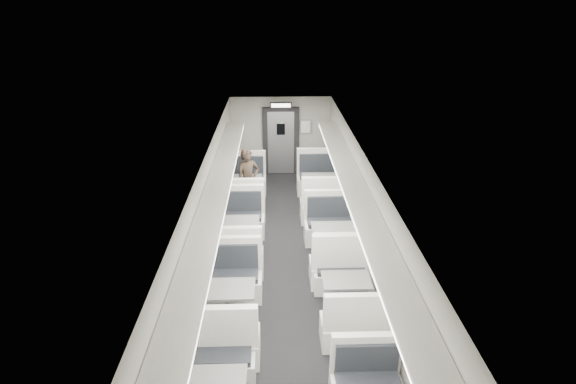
{
  "coord_description": "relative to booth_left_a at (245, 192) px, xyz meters",
  "views": [
    {
      "loc": [
        -0.21,
        -7.24,
        5.17
      ],
      "look_at": [
        0.08,
        1.67,
        1.24
      ],
      "focal_mm": 28.0,
      "sensor_mm": 36.0,
      "label": 1
    }
  ],
  "objects": [
    {
      "name": "luggage_rack_right",
      "position": [
        2.24,
        -3.92,
        1.52
      ],
      "size": [
        0.46,
        10.4,
        0.09
      ],
      "color": "white",
      "rests_on": "room"
    },
    {
      "name": "wall_notice",
      "position": [
        1.75,
        2.3,
        1.1
      ],
      "size": [
        0.32,
        0.02,
        0.4
      ],
      "primitive_type": "cube",
      "color": "white",
      "rests_on": "room"
    },
    {
      "name": "passenger",
      "position": [
        0.12,
        -0.25,
        0.43
      ],
      "size": [
        0.71,
        0.6,
        1.65
      ],
      "primitive_type": "imported",
      "rotation": [
        0.0,
        0.0,
        0.42
      ],
      "color": "black",
      "rests_on": "room"
    },
    {
      "name": "booth_right_a",
      "position": [
        2.0,
        -0.06,
        0.02
      ],
      "size": [
        1.15,
        2.33,
        1.24
      ],
      "color": "white",
      "rests_on": "room"
    },
    {
      "name": "exit_sign",
      "position": [
        1.0,
        1.82,
        1.88
      ],
      "size": [
        0.62,
        0.12,
        0.16
      ],
      "color": "black",
      "rests_on": "room"
    },
    {
      "name": "booth_left_a",
      "position": [
        0.0,
        0.0,
        0.0
      ],
      "size": [
        1.09,
        2.22,
        1.18
      ],
      "color": "white",
      "rests_on": "room"
    },
    {
      "name": "booth_left_c",
      "position": [
        0.0,
        -4.74,
        -0.01
      ],
      "size": [
        1.06,
        2.16,
        1.16
      ],
      "color": "white",
      "rests_on": "room"
    },
    {
      "name": "booth_right_b",
      "position": [
        2.0,
        -2.77,
        -0.0
      ],
      "size": [
        1.09,
        2.21,
        1.18
      ],
      "color": "white",
      "rests_on": "room"
    },
    {
      "name": "window_d",
      "position": [
        -0.49,
        -6.82,
        0.95
      ],
      "size": [
        0.02,
        1.18,
        0.84
      ],
      "primitive_type": "cube",
      "color": "black",
      "rests_on": "room"
    },
    {
      "name": "vestibule_door",
      "position": [
        1.0,
        2.31,
        0.64
      ],
      "size": [
        1.1,
        0.13,
        2.1
      ],
      "color": "black",
      "rests_on": "room"
    },
    {
      "name": "room",
      "position": [
        1.0,
        -3.62,
        0.8
      ],
      "size": [
        3.24,
        12.24,
        2.64
      ],
      "color": "black",
      "rests_on": "ground"
    },
    {
      "name": "booth_left_b",
      "position": [
        0.0,
        -2.4,
        -0.0
      ],
      "size": [
        1.08,
        2.2,
        1.18
      ],
      "color": "white",
      "rests_on": "room"
    },
    {
      "name": "window_a",
      "position": [
        -0.49,
        -0.22,
        0.95
      ],
      "size": [
        0.02,
        1.18,
        0.84
      ],
      "primitive_type": "cube",
      "color": "black",
      "rests_on": "room"
    },
    {
      "name": "window_c",
      "position": [
        -0.49,
        -4.62,
        0.95
      ],
      "size": [
        0.02,
        1.18,
        0.84
      ],
      "primitive_type": "cube",
      "color": "black",
      "rests_on": "room"
    },
    {
      "name": "booth_right_c",
      "position": [
        2.0,
        -4.48,
        -0.04
      ],
      "size": [
        1.0,
        2.02,
        1.08
      ],
      "color": "white",
      "rests_on": "room"
    },
    {
      "name": "luggage_rack_left",
      "position": [
        -0.24,
        -3.92,
        1.52
      ],
      "size": [
        0.46,
        10.4,
        0.09
      ],
      "color": "white",
      "rests_on": "room"
    },
    {
      "name": "window_b",
      "position": [
        -0.49,
        -2.42,
        0.95
      ],
      "size": [
        0.02,
        1.18,
        0.84
      ],
      "primitive_type": "cube",
      "color": "black",
      "rests_on": "room"
    }
  ]
}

